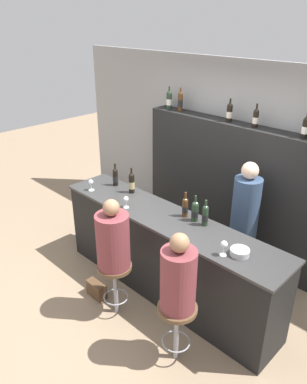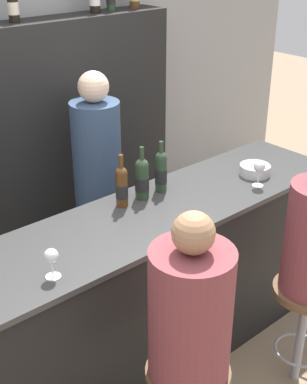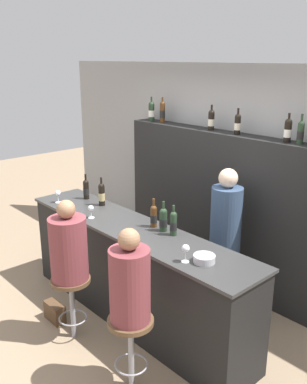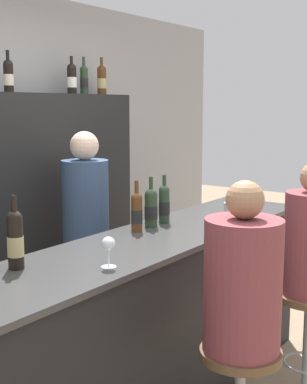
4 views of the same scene
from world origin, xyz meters
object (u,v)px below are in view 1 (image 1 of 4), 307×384
at_px(wine_bottle_backbar_4, 306,127).
at_px(handbag, 97,289).
at_px(wine_glass_2, 224,245).
at_px(wine_glass_1, 126,200).
at_px(wine_bottle_counter_1, 132,183).
at_px(wine_bottle_counter_0, 115,177).
at_px(wine_bottle_counter_4, 205,215).
at_px(bar_stool_right, 177,318).
at_px(wine_bottle_backbar_0, 169,100).
at_px(wine_bottle_counter_2, 185,207).
at_px(bar_stool_left, 115,276).
at_px(guest_seated_right, 178,278).
at_px(wine_bottle_backbar_2, 229,112).
at_px(wine_bottle_backbar_1, 180,101).
at_px(wine_glass_0, 91,183).
at_px(wine_bottle_backbar_3, 256,118).
at_px(metal_bowl, 240,252).
at_px(bartender, 243,227).
at_px(wine_bottle_counter_3, 195,211).
at_px(guest_seated_left, 113,239).

bearing_deg(wine_bottle_backbar_4, handbag, -124.22).
bearing_deg(wine_glass_2, wine_glass_1, 180.00).
bearing_deg(wine_bottle_counter_1, wine_bottle_counter_0, 180.00).
distance_m(wine_bottle_counter_4, bar_stool_right, 1.10).
xyz_separation_m(wine_glass_1, bar_stool_right, (1.25, -0.49, -0.63)).
bearing_deg(wine_bottle_backbar_0, wine_bottle_counter_2, -41.33).
xyz_separation_m(bar_stool_left, guest_seated_right, (0.90, -0.00, 0.47)).
bearing_deg(wine_bottle_backbar_2, wine_bottle_counter_0, -127.57).
height_order(wine_bottle_counter_2, wine_glass_1, wine_bottle_counter_2).
relative_size(wine_bottle_counter_2, wine_bottle_backbar_1, 0.91).
bearing_deg(wine_bottle_backbar_4, bar_stool_left, -116.29).
height_order(wine_bottle_counter_0, wine_bottle_backbar_0, wine_bottle_backbar_0).
bearing_deg(wine_bottle_counter_2, guest_seated_right, -52.77).
height_order(wine_bottle_counter_1, wine_glass_0, wine_bottle_counter_1).
bearing_deg(wine_glass_2, wine_bottle_backbar_2, 124.85).
bearing_deg(wine_bottle_backbar_4, wine_bottle_backbar_1, 180.00).
bearing_deg(bar_stool_right, wine_bottle_backbar_3, 105.15).
relative_size(wine_glass_1, metal_bowl, 0.77).
height_order(wine_bottle_counter_2, bartender, bartender).
xyz_separation_m(wine_bottle_counter_0, wine_bottle_counter_4, (1.48, 0.00, 0.00)).
relative_size(wine_bottle_backbar_0, bar_stool_right, 0.49).
distance_m(wine_bottle_backbar_2, metal_bowl, 2.01).
xyz_separation_m(wine_bottle_counter_3, metal_bowl, (0.71, -0.21, -0.09)).
xyz_separation_m(wine_bottle_counter_3, wine_bottle_backbar_0, (-1.47, 1.17, 0.81)).
bearing_deg(wine_glass_1, handbag, -92.92).
height_order(wine_bottle_backbar_4, bar_stool_right, wine_bottle_backbar_4).
xyz_separation_m(bar_stool_right, guest_seated_right, (0.00, -0.00, 0.47)).
relative_size(wine_bottle_backbar_1, bar_stool_left, 0.50).
bearing_deg(wine_glass_1, bar_stool_right, -21.61).
relative_size(wine_bottle_counter_0, guest_seated_right, 0.39).
xyz_separation_m(wine_bottle_counter_1, bartender, (1.22, 0.72, -0.44)).
height_order(wine_bottle_counter_4, bar_stool_left, wine_bottle_counter_4).
distance_m(wine_bottle_counter_1, metal_bowl, 1.75).
bearing_deg(bartender, handbag, -122.94).
height_order(wine_bottle_counter_0, guest_seated_left, guest_seated_left).
relative_size(wine_bottle_backbar_2, wine_glass_2, 1.87).
bearing_deg(wine_bottle_counter_1, wine_bottle_backbar_1, 101.57).
bearing_deg(wine_bottle_backbar_2, wine_bottle_counter_2, -75.86).
relative_size(wine_bottle_backbar_4, metal_bowl, 1.57).
bearing_deg(wine_bottle_backbar_0, bar_stool_right, -45.51).
height_order(wine_bottle_backbar_1, wine_bottle_backbar_3, wine_bottle_backbar_1).
bearing_deg(guest_seated_right, wine_glass_1, 158.39).
xyz_separation_m(wine_bottle_backbar_2, wine_glass_0, (-1.01, -1.49, -0.82)).
xyz_separation_m(wine_bottle_counter_0, bar_stool_left, (0.92, -0.82, -0.65)).
distance_m(wine_bottle_backbar_0, guest_seated_left, 2.46).
distance_m(bar_stool_right, guest_seated_right, 0.47).
bearing_deg(guest_seated_right, wine_glass_0, 165.58).
height_order(wine_bottle_counter_3, wine_glass_2, wine_bottle_counter_3).
relative_size(wine_glass_0, wine_glass_1, 1.05).
xyz_separation_m(wine_bottle_backbar_0, bartender, (1.68, -0.45, -1.24)).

